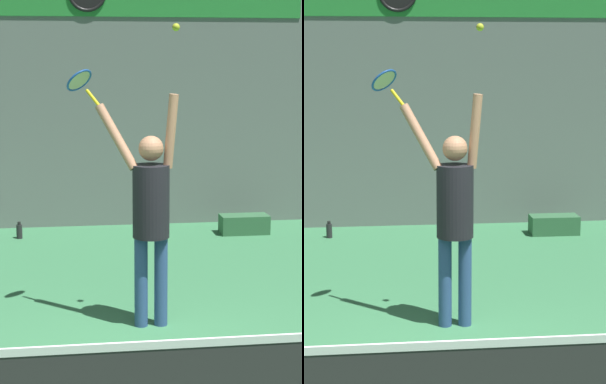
{
  "view_description": "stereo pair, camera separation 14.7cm",
  "coord_description": "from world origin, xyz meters",
  "views": [
    {
      "loc": [
        -0.62,
        -4.89,
        2.55
      ],
      "look_at": [
        0.23,
        1.55,
        1.34
      ],
      "focal_mm": 65.0,
      "sensor_mm": 36.0,
      "label": 1
    },
    {
      "loc": [
        -0.47,
        -4.91,
        2.55
      ],
      "look_at": [
        0.23,
        1.55,
        1.34
      ],
      "focal_mm": 65.0,
      "sensor_mm": 36.0,
      "label": 2
    }
  ],
  "objects": [
    {
      "name": "tennis_player",
      "position": [
        0.22,
        1.55,
        1.18
      ],
      "size": [
        0.8,
        0.49,
        2.27
      ],
      "color": "#2D4C7F",
      "rests_on": "ground_plane"
    },
    {
      "name": "back_wall",
      "position": [
        0.0,
        5.93,
        2.5
      ],
      "size": [
        18.0,
        0.1,
        5.0
      ],
      "color": "slate",
      "rests_on": "ground_plane"
    },
    {
      "name": "equipment_bag",
      "position": [
        2.11,
        5.09,
        0.14
      ],
      "size": [
        0.73,
        0.34,
        0.28
      ],
      "color": "#33663F",
      "rests_on": "ground_plane"
    },
    {
      "name": "water_bottle",
      "position": [
        -1.25,
        5.21,
        0.11
      ],
      "size": [
        0.09,
        0.09,
        0.25
      ],
      "color": "#262628",
      "rests_on": "ground_plane"
    },
    {
      "name": "tennis_ball",
      "position": [
        0.45,
        1.51,
        2.87
      ],
      "size": [
        0.07,
        0.07,
        0.07
      ],
      "color": "#CCDB2D"
    },
    {
      "name": "tennis_racket",
      "position": [
        -0.41,
        1.96,
        2.36
      ],
      "size": [
        0.38,
        0.37,
        0.36
      ],
      "color": "yellow"
    }
  ]
}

